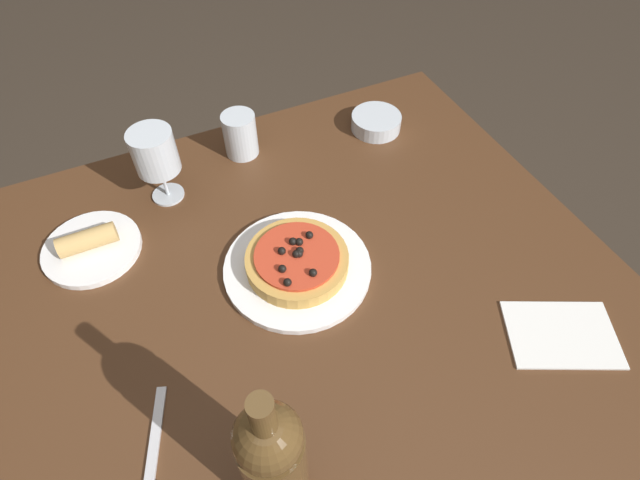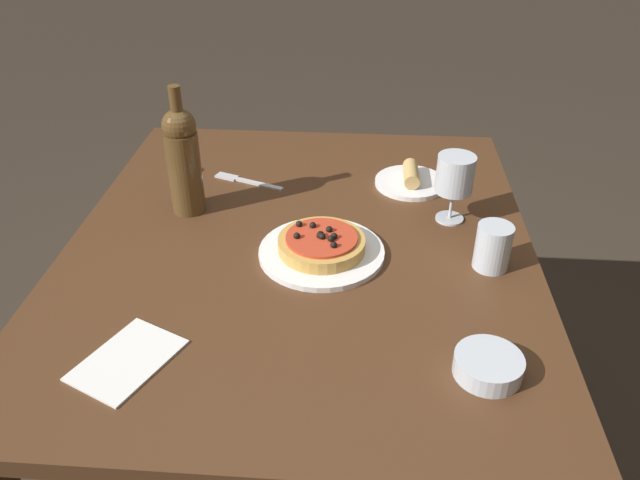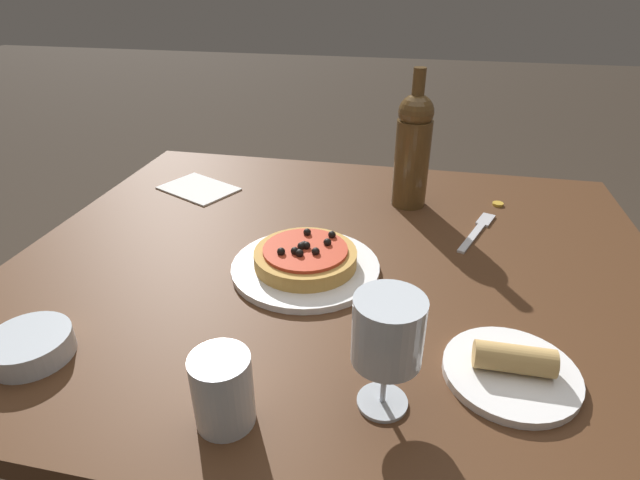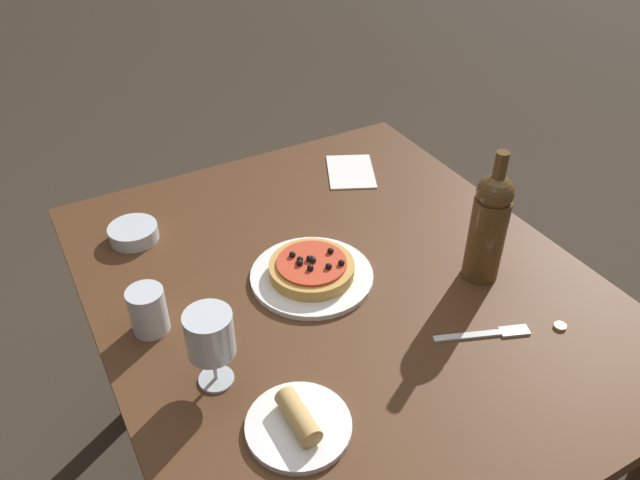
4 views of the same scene
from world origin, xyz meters
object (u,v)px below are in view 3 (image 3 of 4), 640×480
at_px(wine_glass, 388,333).
at_px(side_plate, 512,369).
at_px(wine_bottle, 413,148).
at_px(side_bowl, 30,346).
at_px(dining_table, 334,300).
at_px(pizza, 305,256).
at_px(bottle_cap, 498,204).
at_px(dinner_plate, 306,267).
at_px(water_cup, 223,390).
at_px(fork, 478,230).

bearing_deg(wine_glass, side_plate, -153.36).
bearing_deg(wine_bottle, wine_glass, 90.01).
relative_size(wine_glass, side_bowl, 1.40).
distance_m(dining_table, side_plate, 0.39).
relative_size(dining_table, side_plate, 6.66).
bearing_deg(dining_table, pizza, 48.33).
xyz_separation_m(wine_bottle, bottle_cap, (-0.20, -0.03, -0.13)).
bearing_deg(dining_table, dinner_plate, 48.34).
distance_m(side_plate, bottle_cap, 0.55).
distance_m(dinner_plate, water_cup, 0.34).
bearing_deg(wine_bottle, dinner_plate, 63.03).
distance_m(dining_table, pizza, 0.14).
bearing_deg(wine_bottle, pizza, 63.03).
bearing_deg(pizza, dining_table, -131.67).
relative_size(water_cup, side_plate, 0.54).
distance_m(dinner_plate, wine_bottle, 0.38).
xyz_separation_m(wine_glass, side_bowl, (0.48, 0.01, -0.09)).
relative_size(wine_bottle, bottle_cap, 12.28).
height_order(wine_glass, water_cup, wine_glass).
bearing_deg(bottle_cap, dining_table, 43.58).
bearing_deg(pizza, water_cup, 87.11).
bearing_deg(water_cup, bottle_cap, -118.65).
xyz_separation_m(pizza, wine_glass, (-0.16, 0.28, 0.08)).
bearing_deg(side_bowl, dinner_plate, -137.64).
xyz_separation_m(dinner_plate, wine_glass, (-0.16, 0.28, 0.10)).
distance_m(fork, side_plate, 0.41).
distance_m(dinner_plate, pizza, 0.02).
height_order(dinner_plate, bottle_cap, dinner_plate).
xyz_separation_m(water_cup, side_bowl, (0.30, -0.05, -0.03)).
distance_m(wine_bottle, water_cup, 0.69).
distance_m(side_bowl, bottle_cap, 0.93).
bearing_deg(dining_table, bottle_cap, -136.42).
bearing_deg(bottle_cap, fork, 68.98).
height_order(dinner_plate, pizza, pizza).
bearing_deg(side_plate, pizza, -31.58).
relative_size(water_cup, bottle_cap, 3.94).
xyz_separation_m(side_plate, bottle_cap, (-0.04, -0.55, -0.01)).
xyz_separation_m(wine_glass, water_cup, (0.18, 0.06, -0.06)).
height_order(dinner_plate, fork, dinner_plate).
height_order(pizza, fork, pizza).
xyz_separation_m(dining_table, water_cup, (0.06, 0.39, 0.14)).
xyz_separation_m(dinner_plate, bottle_cap, (-0.36, -0.35, -0.00)).
relative_size(dining_table, fork, 6.41).
xyz_separation_m(dining_table, bottle_cap, (-0.32, -0.30, 0.10)).
bearing_deg(bottle_cap, water_cup, 61.35).
xyz_separation_m(side_bowl, side_plate, (-0.64, -0.09, -0.00)).
bearing_deg(water_cup, fork, -120.35).
xyz_separation_m(wine_bottle, side_bowl, (0.48, 0.61, -0.11)).
bearing_deg(wine_glass, bottle_cap, -107.51).
distance_m(water_cup, side_plate, 0.37).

